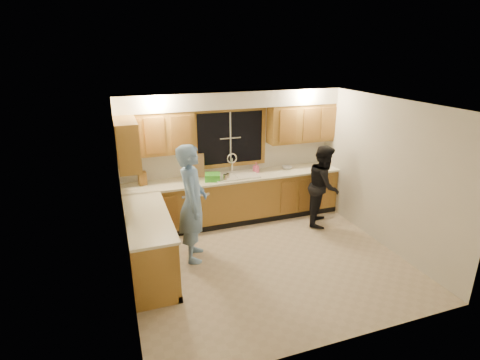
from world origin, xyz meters
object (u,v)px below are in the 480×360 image
(stove, at_px, (154,264))
(sink, at_px, (235,179))
(man, at_px, (193,203))
(soap_bottle, at_px, (256,168))
(dish_crate, at_px, (213,177))
(bowl, at_px, (287,168))
(woman, at_px, (324,185))
(knife_block, at_px, (142,178))
(dishwasher, at_px, (193,207))

(stove, bearing_deg, sink, 45.39)
(man, relative_size, soap_bottle, 9.54)
(dish_crate, distance_m, bowl, 1.61)
(woman, bearing_deg, soap_bottle, 90.34)
(sink, xyz_separation_m, woman, (1.54, -0.68, -0.09))
(stove, bearing_deg, woman, 18.99)
(man, height_order, woman, man)
(soap_bottle, height_order, bowl, soap_bottle)
(woman, xyz_separation_m, dish_crate, (-2.01, 0.58, 0.21))
(dish_crate, bearing_deg, stove, -127.48)
(knife_block, xyz_separation_m, bowl, (2.84, -0.02, -0.10))
(dishwasher, xyz_separation_m, knife_block, (-0.86, 0.10, 0.63))
(woman, height_order, soap_bottle, woman)
(sink, height_order, dishwasher, sink)
(dishwasher, bearing_deg, soap_bottle, 3.82)
(knife_block, relative_size, bowl, 1.20)
(sink, height_order, bowl, sink)
(knife_block, height_order, soap_bottle, knife_block)
(bowl, bearing_deg, knife_block, 179.61)
(knife_block, bearing_deg, woman, -22.78)
(bowl, bearing_deg, stove, -147.11)
(dishwasher, distance_m, dish_crate, 0.69)
(knife_block, distance_m, bowl, 2.84)
(sink, xyz_separation_m, soap_bottle, (0.46, 0.07, 0.15))
(stove, xyz_separation_m, bowl, (2.93, 1.89, 0.50))
(knife_block, bearing_deg, bowl, -9.99)
(dish_crate, bearing_deg, knife_block, 171.67)
(dishwasher, bearing_deg, man, -101.69)
(stove, bearing_deg, bowl, 32.89)
(stove, height_order, bowl, bowl)
(dishwasher, xyz_separation_m, dish_crate, (0.38, -0.08, 0.57))
(dishwasher, distance_m, soap_bottle, 1.44)
(stove, distance_m, bowl, 3.52)
(soap_bottle, bearing_deg, man, -142.49)
(dishwasher, relative_size, knife_block, 3.35)
(stove, bearing_deg, soap_bottle, 40.07)
(man, height_order, bowl, man)
(woman, xyz_separation_m, bowl, (-0.41, 0.74, 0.17))
(bowl, bearing_deg, soap_bottle, 179.55)
(sink, distance_m, man, 1.54)
(sink, xyz_separation_m, dishwasher, (-0.85, -0.01, -0.45))
(woman, xyz_separation_m, soap_bottle, (-1.08, 0.75, 0.24))
(knife_block, distance_m, dish_crate, 1.25)
(man, xyz_separation_m, knife_block, (-0.64, 1.19, 0.09))
(sink, bearing_deg, dishwasher, -179.01)
(dishwasher, height_order, man, man)
(man, xyz_separation_m, soap_bottle, (1.53, 1.17, 0.07))
(man, distance_m, woman, 2.66)
(stove, height_order, man, man)
(knife_block, bearing_deg, soap_bottle, -9.97)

